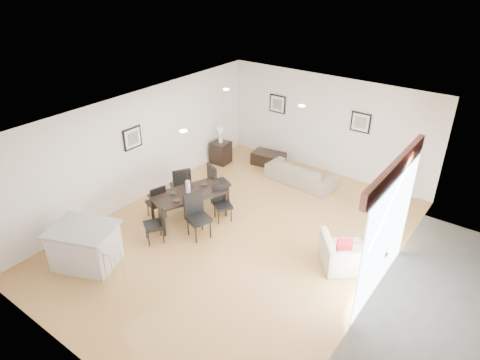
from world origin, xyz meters
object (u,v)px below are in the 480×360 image
Objects in this scene: dining_chair_head at (157,221)px; kitchen_island at (85,246)px; sofa at (300,173)px; bar_stool at (111,253)px; dining_chair_enear at (196,213)px; dining_chair_wfar at (181,184)px; armchair at (350,253)px; dining_table at (189,195)px; side_table at (221,152)px; dining_chair_efar at (222,200)px; coffee_table at (268,159)px; dining_chair_wnear at (157,201)px; dining_chair_foot at (216,180)px.

dining_chair_head is 0.59× the size of kitchen_island.
sofa is 5.57m from bar_stool.
sofa is 1.86× the size of dining_chair_enear.
kitchen_island is (0.07, -2.79, -0.12)m from dining_chair_wfar.
sofa is at bearing -84.16° from armchair.
dining_table is 2.85× the size of side_table.
dining_table is 1.82× the size of dining_chair_enear.
dining_chair_wfar reaches higher than side_table.
dining_chair_efar reaches higher than bar_stool.
coffee_table is at bearing 113.98° from dining_table.
sofa reaches higher than coffee_table.
dining_chair_wnear is (-1.78, -3.49, 0.20)m from sofa.
dining_chair_foot reaches higher than dining_table.
armchair is 1.17× the size of coffee_table.
armchair is 1.21× the size of dining_chair_head.
dining_table is 0.69m from dining_chair_wfar.
dining_chair_wnear is 0.87m from dining_chair_head.
dining_chair_head is at bearing -65.43° from dining_table.
side_table is (-1.89, 2.31, -0.15)m from dining_chair_efar.
dining_table is at bearing 88.63° from dining_chair_wfar.
sofa is 3.93m from dining_chair_wnear.
dining_chair_enear is at bearing 83.11° from bar_stool.
dining_chair_efar is 0.85m from dining_chair_foot.
dining_chair_enear is 0.68× the size of kitchen_island.
bar_stool is (-0.86, -5.49, 0.37)m from sofa.
armchair reaches higher than sofa.
bar_stool is at bearing -152.27° from dining_chair_efar.
dining_chair_wnear is at bearing 168.37° from dining_chair_head.
dining_chair_wnear is at bearing -77.62° from side_table.
dining_chair_enear reaches higher than bar_stool.
dining_chair_efar is at bearing 101.52° from dining_chair_head.
coffee_table is at bearing 29.08° from dining_chair_enear.
dining_table is 0.76m from dining_chair_efar.
dining_chair_efar is at bearing 84.69° from bar_stool.
bar_stool is (-3.38, -2.98, 0.30)m from armchair.
dining_chair_foot is at bearing 42.66° from dining_chair_enear.
kitchen_island is (-0.48, -3.45, -0.11)m from dining_chair_foot.
dining_chair_efar is 2.90m from bar_stool.
dining_chair_enear is 1.53m from dining_chair_foot.
dining_chair_enear is at bearing 108.64° from dining_chair_wnear.
dining_chair_enear reaches higher than dining_chair_foot.
armchair is at bearing -55.05° from dining_chair_efar.
coffee_table is (-0.70, 3.03, -0.29)m from dining_chair_efar.
dining_chair_head is at bearing -96.04° from coffee_table.
sofa is 1.76× the size of armchair.
side_table reaches higher than coffee_table.
kitchen_island is (0.07, -1.99, -0.04)m from dining_chair_wnear.
dining_chair_foot is (0.55, 0.65, -0.00)m from dining_chair_wfar.
dining_chair_wfar is at bearing 127.09° from dining_chair_efar.
dining_chair_wnear is 1.12× the size of bar_stool.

